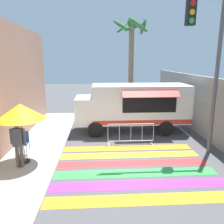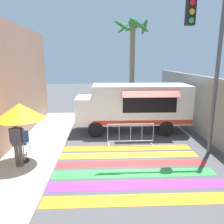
% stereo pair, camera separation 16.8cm
% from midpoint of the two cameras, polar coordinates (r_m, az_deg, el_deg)
% --- Properties ---
extents(ground_plane, '(60.00, 60.00, 0.00)m').
position_cam_midpoint_polar(ground_plane, '(8.70, 3.39, -13.19)').
color(ground_plane, '#4C4C4F').
extents(concrete_wall_right, '(0.20, 16.00, 3.09)m').
position_cam_midpoint_polar(concrete_wall_right, '(12.22, 23.40, 1.19)').
color(concrete_wall_right, gray).
rests_on(concrete_wall_right, ground_plane).
extents(crosswalk_painted, '(6.40, 4.36, 0.01)m').
position_cam_midpoint_polar(crosswalk_painted, '(8.33, 3.69, -14.43)').
color(crosswalk_painted, orange).
rests_on(crosswalk_painted, ground_plane).
extents(food_truck, '(6.11, 2.48, 2.61)m').
position_cam_midpoint_polar(food_truck, '(12.07, 5.59, 1.93)').
color(food_truck, white).
rests_on(food_truck, ground_plane).
extents(traffic_signal_pole, '(3.78, 0.29, 6.47)m').
position_cam_midpoint_polar(traffic_signal_pole, '(9.39, 23.07, 15.30)').
color(traffic_signal_pole, '#515456').
rests_on(traffic_signal_pole, ground_plane).
extents(patio_umbrella, '(1.73, 1.73, 2.26)m').
position_cam_midpoint_polar(patio_umbrella, '(8.50, -22.45, 0.13)').
color(patio_umbrella, black).
rests_on(patio_umbrella, sidewalk_left).
extents(folding_chair, '(0.41, 0.41, 0.99)m').
position_cam_midpoint_polar(folding_chair, '(9.59, -21.77, -6.87)').
color(folding_chair, '#4C4C51').
rests_on(folding_chair, sidewalk_left).
extents(vendor_person, '(0.53, 0.23, 1.71)m').
position_cam_midpoint_polar(vendor_person, '(8.47, -22.97, -6.93)').
color(vendor_person, brown).
rests_on(vendor_person, sidewalk_left).
extents(barricade_front, '(2.17, 0.44, 1.03)m').
position_cam_midpoint_polar(barricade_front, '(10.30, 5.34, -5.84)').
color(barricade_front, '#B7BABF').
rests_on(barricade_front, ground_plane).
extents(palm_tree, '(2.36, 2.35, 6.55)m').
position_cam_midpoint_polar(palm_tree, '(15.05, 5.65, 15.74)').
color(palm_tree, '#7A664C').
rests_on(palm_tree, ground_plane).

